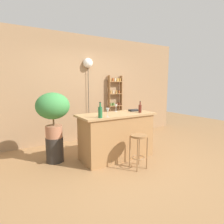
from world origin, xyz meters
TOP-DOWN VIEW (x-y plane):
  - ground at (0.00, 0.00)m, footprint 12.00×12.00m
  - back_wall at (0.00, 1.95)m, footprint 6.40×0.10m
  - kitchen_counter at (0.00, 0.30)m, footprint 1.57×0.69m
  - bar_stool at (0.07, -0.34)m, footprint 0.31×0.31m
  - spice_shelf at (0.93, 1.82)m, footprint 0.44×0.12m
  - plant_stool at (-1.15, 0.75)m, footprint 0.33×0.33m
  - potted_plant at (-1.15, 0.75)m, footprint 0.64×0.57m
  - bottle_spirits_clear at (-0.51, 0.04)m, footprint 0.08×0.08m
  - bottle_soda_blue at (0.50, 0.15)m, footprint 0.06×0.06m
  - wine_glass_left at (-0.35, 0.04)m, footprint 0.07×0.07m
  - wine_glass_center at (0.15, 0.55)m, footprint 0.07×0.07m
  - cookbook at (0.54, 0.41)m, footprint 0.22×0.17m
  - pendant_globe_light at (0.09, 1.84)m, footprint 0.25×0.25m

SIDE VIEW (x-z plane):
  - ground at x=0.00m, z-range 0.00..0.00m
  - plant_stool at x=-1.15m, z-range 0.00..0.49m
  - bar_stool at x=0.07m, z-range 0.15..0.77m
  - kitchen_counter at x=0.00m, z-range 0.00..0.93m
  - spice_shelf at x=0.93m, z-range -0.01..1.75m
  - cookbook at x=0.54m, z-range 0.93..0.96m
  - bottle_soda_blue at x=0.50m, z-range 0.90..1.14m
  - bottle_spirits_clear at x=-0.51m, z-range 0.89..1.18m
  - wine_glass_left at x=-0.35m, z-range 0.96..1.13m
  - wine_glass_center at x=0.15m, z-range 0.96..1.13m
  - potted_plant at x=-1.15m, z-range 0.61..1.49m
  - back_wall at x=0.00m, z-range 0.00..2.80m
  - pendant_globe_light at x=0.09m, z-range 0.95..3.15m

